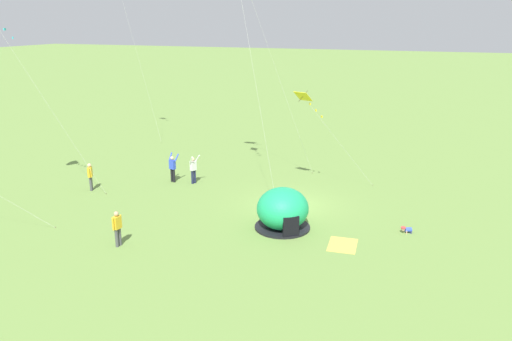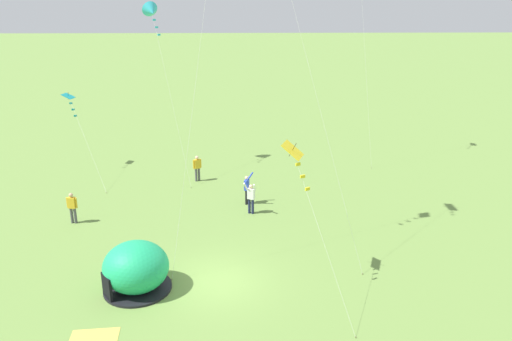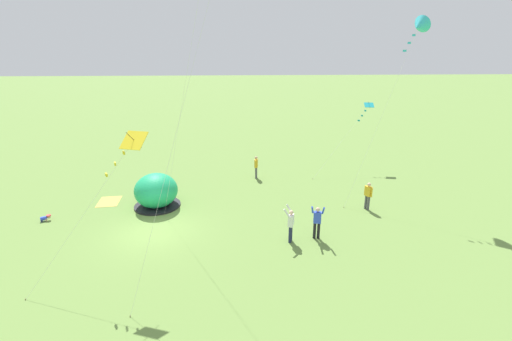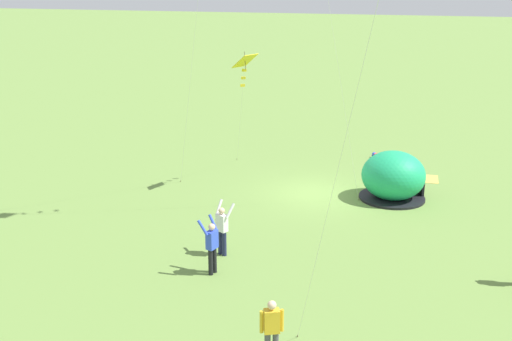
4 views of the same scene
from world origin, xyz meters
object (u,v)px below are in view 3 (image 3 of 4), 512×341
object	(u,v)px
person_with_toddler	(368,195)
kite_teal	(366,109)
toddler_crawling	(45,218)
person_strolling	(256,166)
kite_yellow	(130,146)
person_arms_raised	(317,221)
person_flying_kite	(291,224)
kite_cyan	(419,26)
popup_tent	(156,191)

from	to	relation	value
person_with_toddler	kite_teal	size ratio (longest dim) A/B	0.30
toddler_crawling	person_strolling	size ratio (longest dim) A/B	0.32
kite_yellow	kite_teal	distance (m)	20.43
person_arms_raised	person_flying_kite	world-z (taller)	same
person_arms_raised	kite_cyan	world-z (taller)	kite_cyan
person_arms_raised	kite_cyan	distance (m)	13.41
kite_cyan	kite_teal	bearing A→B (deg)	-176.70
toddler_crawling	person_flying_kite	bearing A→B (deg)	76.32
person_with_toddler	person_flying_kite	size ratio (longest dim) A/B	0.91
popup_tent	toddler_crawling	world-z (taller)	popup_tent
person_with_toddler	kite_teal	world-z (taller)	kite_teal
toddler_crawling	person_flying_kite	size ratio (longest dim) A/B	0.29
kite_cyan	popup_tent	bearing A→B (deg)	-84.81
person_strolling	kite_cyan	xyz separation A→B (m)	(3.21, 9.55, 9.60)
person_arms_raised	kite_teal	size ratio (longest dim) A/B	0.33
kite_cyan	person_flying_kite	bearing A→B (deg)	-53.61
kite_teal	person_arms_raised	bearing A→B (deg)	-29.72
person_strolling	person_arms_raised	xyz separation A→B (m)	(9.30, 2.39, 0.03)
popup_tent	person_flying_kite	world-z (taller)	popup_tent
toddler_crawling	person_with_toddler	xyz separation A→B (m)	(-0.15, 18.75, 0.79)
person_with_toddler	person_arms_raised	world-z (taller)	person_arms_raised
person_with_toddler	kite_teal	bearing A→B (deg)	161.59
popup_tent	kite_cyan	world-z (taller)	kite_cyan
person_with_toddler	kite_teal	distance (m)	9.96
popup_tent	kite_cyan	xyz separation A→B (m)	(-1.46, 16.06, 9.57)
popup_tent	kite_yellow	world-z (taller)	kite_yellow
person_flying_kite	person_with_toddler	bearing A→B (deg)	122.88
kite_cyan	person_with_toddler	bearing A→B (deg)	-48.49
kite_yellow	kite_cyan	distance (m)	18.03
person_with_toddler	person_flying_kite	world-z (taller)	person_flying_kite
person_arms_raised	toddler_crawling	bearing A→B (deg)	-101.67
person_with_toddler	kite_cyan	world-z (taller)	kite_cyan
person_arms_raised	kite_teal	distance (m)	14.26
person_strolling	person_with_toddler	size ratio (longest dim) A/B	1.00
popup_tent	person_with_toddler	bearing A→B (deg)	83.71
kite_teal	toddler_crawling	bearing A→B (deg)	-67.72
toddler_crawling	kite_cyan	distance (m)	24.51
toddler_crawling	person_with_toddler	bearing A→B (deg)	90.47
person_with_toddler	kite_cyan	bearing A→B (deg)	131.51
person_strolling	person_with_toddler	distance (m)	8.76
person_strolling	person_with_toddler	bearing A→B (deg)	46.01
popup_tent	person_with_toddler	xyz separation A→B (m)	(1.41, 12.82, -0.03)
person_strolling	kite_teal	distance (m)	10.32
popup_tent	person_strolling	bearing A→B (deg)	125.64
popup_tent	person_flying_kite	bearing A→B (deg)	57.24
popup_tent	kite_cyan	bearing A→B (deg)	95.19
person_arms_raised	popup_tent	bearing A→B (deg)	-117.46
toddler_crawling	kite_cyan	bearing A→B (deg)	97.82
kite_teal	kite_cyan	bearing A→B (deg)	3.30
person_with_toddler	person_arms_raised	xyz separation A→B (m)	(3.22, -3.91, 0.03)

